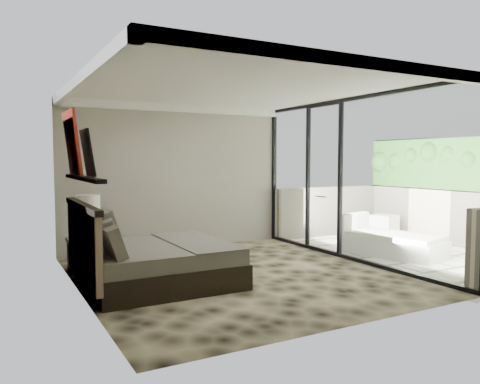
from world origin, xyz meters
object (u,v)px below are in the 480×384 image
table_lamp (88,211)px  ottoman (383,226)px  bed (151,261)px  nightstand (85,255)px  lounger (390,243)px

table_lamp → ottoman: 6.40m
table_lamp → bed: bearing=-63.4°
table_lamp → ottoman: (6.36, 0.09, -0.69)m
nightstand → table_lamp: bearing=-8.0°
nightstand → ottoman: bearing=14.4°
nightstand → table_lamp: (0.05, -0.02, 0.70)m
bed → ottoman: 5.89m
nightstand → lounger: size_ratio=0.26×
table_lamp → lounger: bearing=-14.5°
bed → nightstand: bearing=118.2°
ottoman → lounger: size_ratio=0.26×
lounger → bed: bearing=163.7°
lounger → table_lamp: bearing=150.5°
ottoman → lounger: (-1.27, -1.40, -0.04)m
bed → lounger: bearing=-1.3°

